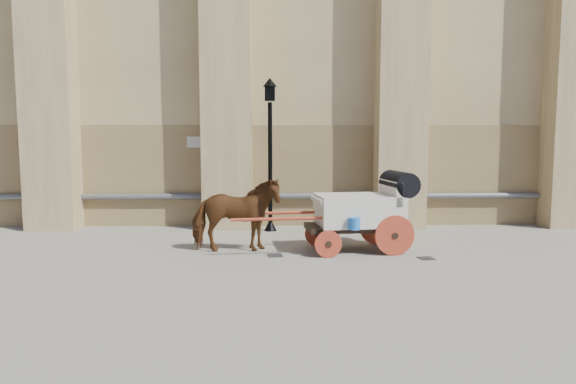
{
  "coord_description": "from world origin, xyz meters",
  "views": [
    {
      "loc": [
        0.38,
        -11.23,
        2.57
      ],
      "look_at": [
        0.67,
        0.45,
        1.38
      ],
      "focal_mm": 32.0,
      "sensor_mm": 36.0,
      "label": 1
    }
  ],
  "objects": [
    {
      "name": "drain_grate_near",
      "position": [
        0.37,
        -0.02,
        0.01
      ],
      "size": [
        0.35,
        0.35,
        0.01
      ],
      "primitive_type": "cube",
      "rotation": [
        0.0,
        0.0,
        0.11
      ],
      "color": "black",
      "rests_on": "ground"
    },
    {
      "name": "horse",
      "position": [
        -0.53,
        0.42,
        0.85
      ],
      "size": [
        2.08,
        1.06,
        1.7
      ],
      "primitive_type": "imported",
      "rotation": [
        0.0,
        0.0,
        1.64
      ],
      "color": "brown",
      "rests_on": "ground"
    },
    {
      "name": "drain_grate_far",
      "position": [
        3.65,
        -0.39,
        0.01
      ],
      "size": [
        0.36,
        0.36,
        0.01
      ],
      "primitive_type": "cube",
      "rotation": [
        0.0,
        0.0,
        0.13
      ],
      "color": "black",
      "rests_on": "ground"
    },
    {
      "name": "carriage",
      "position": [
        2.45,
        0.49,
        0.99
      ],
      "size": [
        4.3,
        1.64,
        1.84
      ],
      "rotation": [
        0.0,
        0.0,
        0.11
      ],
      "color": "black",
      "rests_on": "ground"
    },
    {
      "name": "street_lamp",
      "position": [
        0.24,
        3.14,
        2.28
      ],
      "size": [
        0.4,
        0.4,
        4.27
      ],
      "color": "black",
      "rests_on": "ground"
    },
    {
      "name": "ground",
      "position": [
        0.0,
        0.0,
        0.0
      ],
      "size": [
        90.0,
        90.0,
        0.0
      ],
      "primitive_type": "plane",
      "color": "slate",
      "rests_on": "ground"
    }
  ]
}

